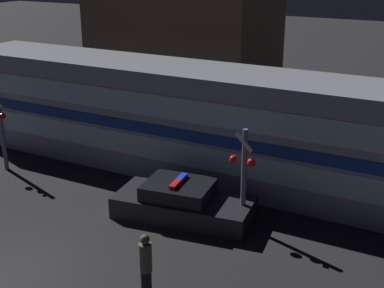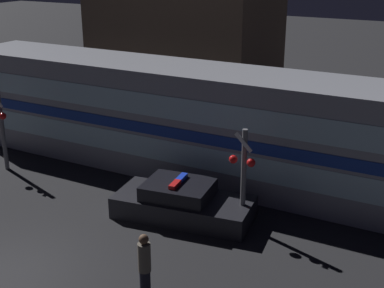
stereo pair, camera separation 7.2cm
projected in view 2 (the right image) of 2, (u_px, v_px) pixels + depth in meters
name	position (u px, v px, depth m)	size (l,w,h in m)	color
ground_plane	(2.00, 278.00, 13.74)	(120.00, 120.00, 0.00)	black
train	(199.00, 122.00, 19.59)	(20.95, 3.06, 4.00)	gray
police_car	(182.00, 203.00, 16.76)	(4.53, 2.46, 1.26)	black
pedestrian	(145.00, 268.00, 12.49)	(0.31, 0.31, 1.82)	black
crossing_signal_near	(243.00, 173.00, 15.77)	(0.82, 0.36, 3.09)	slate
crossing_signal_far	(1.00, 125.00, 19.97)	(0.82, 0.36, 3.16)	slate
building_left	(186.00, 36.00, 29.28)	(9.32, 6.14, 7.07)	brown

